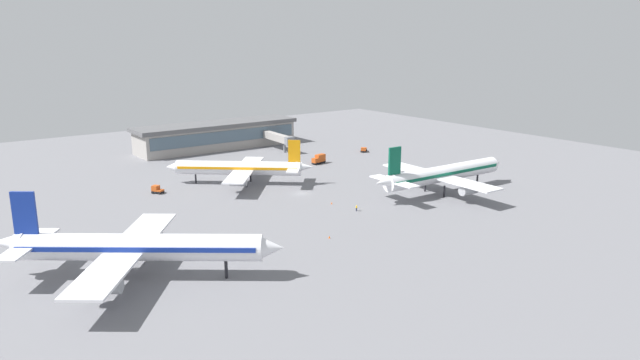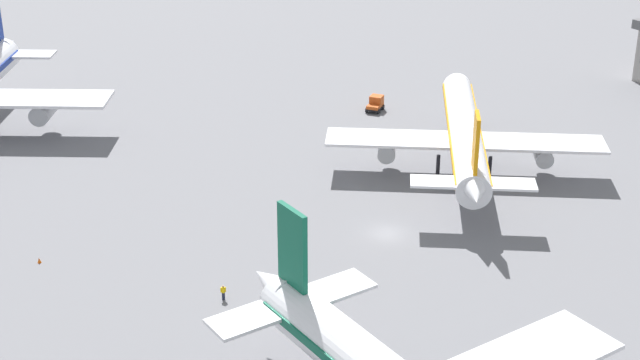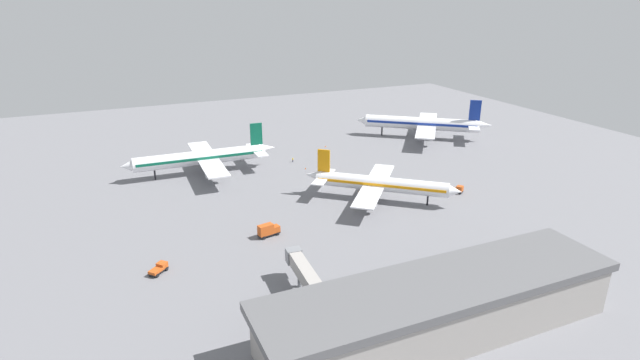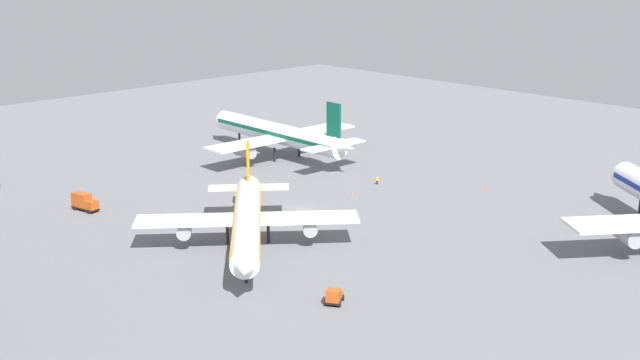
% 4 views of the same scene
% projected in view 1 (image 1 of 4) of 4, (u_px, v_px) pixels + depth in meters
% --- Properties ---
extents(ground, '(288.00, 288.00, 0.00)m').
position_uv_depth(ground, '(301.00, 193.00, 170.52)').
color(ground, slate).
extents(terminal_building, '(67.11, 16.30, 10.47)m').
position_uv_depth(terminal_building, '(217.00, 135.00, 237.29)').
color(terminal_building, '#9E9993').
rests_on(terminal_building, ground).
extents(airplane_at_gate, '(46.81, 39.65, 16.85)m').
position_uv_depth(airplane_at_gate, '(136.00, 247.00, 110.04)').
color(airplane_at_gate, white).
rests_on(airplane_at_gate, ground).
extents(airplane_taxiing, '(37.92, 33.99, 13.98)m').
position_uv_depth(airplane_taxiing, '(240.00, 168.00, 180.07)').
color(airplane_taxiing, white).
rests_on(airplane_taxiing, ground).
extents(airplane_distant, '(51.18, 40.95, 15.59)m').
position_uv_depth(airplane_distant, '(442.00, 174.00, 170.08)').
color(airplane_distant, white).
rests_on(airplane_distant, ground).
extents(pushback_tractor, '(4.51, 4.39, 1.90)m').
position_uv_depth(pushback_tractor, '(364.00, 149.00, 230.92)').
color(pushback_tractor, black).
rests_on(pushback_tractor, ground).
extents(baggage_tug, '(3.49, 3.75, 2.30)m').
position_uv_depth(baggage_tug, '(157.00, 189.00, 170.49)').
color(baggage_tug, black).
rests_on(baggage_tug, ground).
extents(catering_truck, '(5.88, 3.15, 3.30)m').
position_uv_depth(catering_truck, '(319.00, 159.00, 209.59)').
color(catering_truck, black).
rests_on(catering_truck, ground).
extents(ground_crew_worker, '(0.50, 0.54, 1.67)m').
position_uv_depth(ground_crew_worker, '(356.00, 208.00, 153.33)').
color(ground_crew_worker, '#1E2338').
rests_on(ground_crew_worker, ground).
extents(jet_bridge, '(4.32, 22.16, 6.74)m').
position_uv_depth(jet_bridge, '(278.00, 138.00, 233.09)').
color(jet_bridge, '#9E9993').
rests_on(jet_bridge, ground).
extents(safety_cone_near_gate, '(0.44, 0.44, 0.60)m').
position_uv_depth(safety_cone_near_gate, '(332.00, 203.00, 159.77)').
color(safety_cone_near_gate, '#EA590C').
rests_on(safety_cone_near_gate, ground).
extents(safety_cone_mid_apron, '(0.44, 0.44, 0.60)m').
position_uv_depth(safety_cone_mid_apron, '(329.00, 237.00, 132.91)').
color(safety_cone_mid_apron, '#EA590C').
rests_on(safety_cone_mid_apron, ground).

